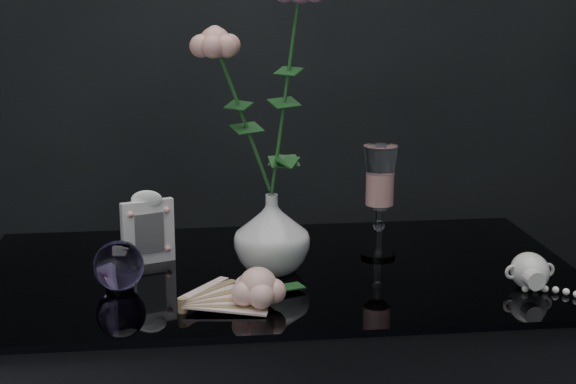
{
  "coord_description": "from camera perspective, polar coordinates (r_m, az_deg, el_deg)",
  "views": [
    {
      "loc": [
        -0.16,
        -1.43,
        1.26
      ],
      "look_at": [
        0.01,
        -0.03,
        0.92
      ],
      "focal_mm": 55.0,
      "sensor_mm": 36.0,
      "label": 1
    }
  ],
  "objects": [
    {
      "name": "picture_frame",
      "position": [
        1.6,
        -9.06,
        -2.24
      ],
      "size": [
        0.12,
        0.11,
        0.14
      ],
      "primitive_type": null,
      "rotation": [
        0.0,
        0.0,
        0.37
      ],
      "color": "white",
      "rests_on": "table"
    },
    {
      "name": "vase",
      "position": [
        1.54,
        -1.05,
        -2.69
      ],
      "size": [
        0.17,
        0.17,
        0.14
      ],
      "primitive_type": "imported",
      "rotation": [
        0.0,
        0.0,
        -0.32
      ],
      "color": "silver",
      "rests_on": "table"
    },
    {
      "name": "pearl_jar",
      "position": [
        1.52,
        15.37,
        -4.85
      ],
      "size": [
        0.22,
        0.23,
        0.06
      ],
      "primitive_type": null,
      "rotation": [
        0.0,
        0.0,
        0.04
      ],
      "color": "silver",
      "rests_on": "table"
    },
    {
      "name": "paperweight",
      "position": [
        1.48,
        -10.88,
        -4.69
      ],
      "size": [
        0.1,
        0.1,
        0.08
      ],
      "primitive_type": null,
      "rotation": [
        0.0,
        0.0,
        0.16
      ],
      "color": "#9078C3",
      "rests_on": "table"
    },
    {
      "name": "wine_glass",
      "position": [
        1.62,
        5.93,
        -0.63
      ],
      "size": [
        0.07,
        0.07,
        0.21
      ],
      "primitive_type": null,
      "rotation": [
        0.0,
        0.0,
        -0.11
      ],
      "color": "white",
      "rests_on": "table"
    },
    {
      "name": "roses",
      "position": [
        1.48,
        -1.37,
        7.07
      ],
      "size": [
        0.22,
        0.11,
        0.43
      ],
      "color": "#E29B8C",
      "rests_on": "vase"
    },
    {
      "name": "loose_rose",
      "position": [
        1.38,
        -1.97,
        -6.18
      ],
      "size": [
        0.18,
        0.21,
        0.06
      ],
      "primitive_type": null,
      "rotation": [
        0.0,
        0.0,
        -0.2
      ],
      "color": "#FAB0A1",
      "rests_on": "table"
    },
    {
      "name": "paper_fan",
      "position": [
        1.38,
        -6.83,
        -7.19
      ],
      "size": [
        0.3,
        0.25,
        0.03
      ],
      "primitive_type": null,
      "rotation": [
        0.0,
        0.0,
        0.19
      ],
      "color": "beige",
      "rests_on": "table"
    }
  ]
}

